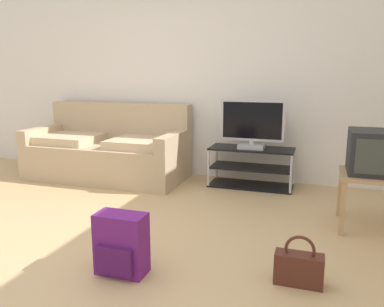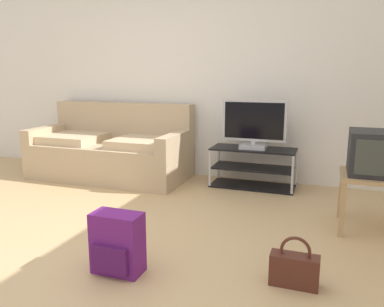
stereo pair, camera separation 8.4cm
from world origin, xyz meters
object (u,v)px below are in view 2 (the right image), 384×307
object	(u,v)px
flat_tv	(254,125)
crt_tv	(376,153)
tv_stand	(253,168)
side_table	(373,184)
backpack	(117,244)
couch	(112,151)
handbag	(294,269)

from	to	relation	value
flat_tv	crt_tv	distance (m)	1.49
tv_stand	side_table	size ratio (longest dim) A/B	1.85
flat_tv	backpack	size ratio (longest dim) A/B	1.78
couch	tv_stand	xyz separation A→B (m)	(1.81, 0.14, -0.10)
side_table	tv_stand	bearing A→B (deg)	141.45
side_table	handbag	xyz separation A→B (m)	(-0.52, -1.13, -0.29)
tv_stand	side_table	bearing A→B (deg)	-38.55
couch	tv_stand	distance (m)	1.81
backpack	crt_tv	bearing A→B (deg)	28.07
flat_tv	backpack	distance (m)	2.38
couch	backpack	size ratio (longest dim) A/B	4.77
tv_stand	backpack	distance (m)	2.34
crt_tv	backpack	distance (m)	2.19
couch	handbag	distance (m)	3.14
backpack	side_table	bearing A→B (deg)	27.74
side_table	backpack	bearing A→B (deg)	-140.67
flat_tv	handbag	distance (m)	2.24
couch	crt_tv	size ratio (longest dim) A/B	4.48
flat_tv	side_table	size ratio (longest dim) A/B	1.40
couch	flat_tv	distance (m)	1.85
backpack	handbag	bearing A→B (deg)	-0.43
handbag	couch	bearing A→B (deg)	141.87
flat_tv	handbag	bearing A→B (deg)	-72.13
side_table	backpack	size ratio (longest dim) A/B	1.27
handbag	tv_stand	bearing A→B (deg)	107.69
tv_stand	flat_tv	distance (m)	0.51
backpack	handbag	xyz separation A→B (m)	(1.13, 0.22, -0.09)
tv_stand	backpack	world-z (taller)	tv_stand
flat_tv	side_table	distance (m)	1.54
tv_stand	side_table	xyz separation A→B (m)	(1.18, -0.94, 0.18)
couch	side_table	distance (m)	3.10
tv_stand	flat_tv	size ratio (longest dim) A/B	1.32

